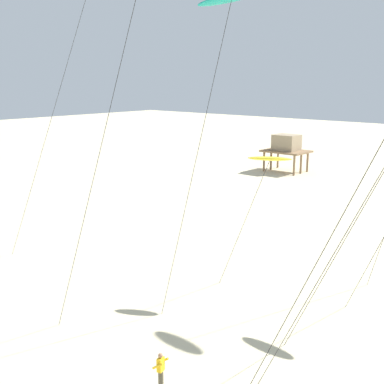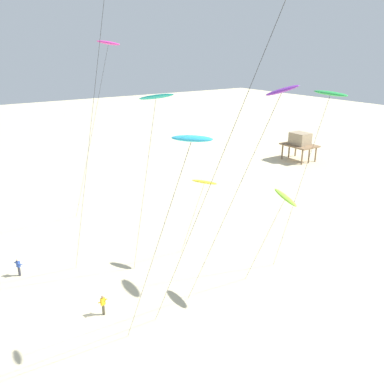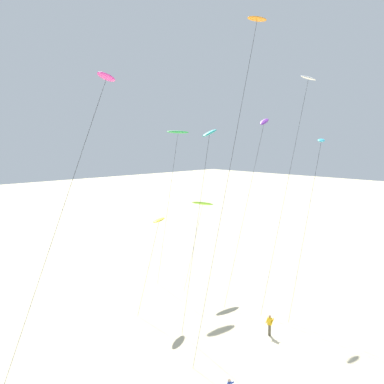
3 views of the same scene
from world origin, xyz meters
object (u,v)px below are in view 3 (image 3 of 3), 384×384
at_px(kite_yellow, 159,221).
at_px(kite_lime, 203,204).
at_px(kite_green, 178,133).
at_px(kite_teal, 209,135).
at_px(kite_magenta, 105,80).
at_px(kite_orange, 256,25).
at_px(kite_purple, 264,125).
at_px(kite_white, 308,81).
at_px(kite_cyan, 321,143).
at_px(kite_flyer_middle, 270,325).

height_order(kite_yellow, kite_lime, kite_lime).
bearing_deg(kite_yellow, kite_green, 37.16).
height_order(kite_teal, kite_magenta, kite_magenta).
xyz_separation_m(kite_teal, kite_orange, (1.31, -3.62, 8.29)).
xyz_separation_m(kite_orange, kite_magenta, (-10.90, 4.25, -4.65)).
height_order(kite_purple, kite_magenta, kite_magenta).
distance_m(kite_lime, kite_magenta, 20.58).
relative_size(kite_white, kite_purple, 1.23).
distance_m(kite_cyan, kite_magenta, 21.16).
distance_m(kite_teal, kite_purple, 10.39).
relative_size(kite_yellow, kite_orange, 0.33).
distance_m(kite_teal, kite_orange, 9.14).
distance_m(kite_white, kite_flyer_middle, 23.90).
bearing_deg(kite_lime, kite_white, -52.24).
bearing_deg(kite_purple, kite_lime, 124.69).
bearing_deg(kite_cyan, kite_purple, 94.11).
bearing_deg(kite_lime, kite_flyer_middle, -113.33).
bearing_deg(kite_green, kite_cyan, -75.53).
bearing_deg(kite_cyan, kite_orange, 177.17).
xyz_separation_m(kite_lime, kite_cyan, (3.97, -11.32, 6.48)).
bearing_deg(kite_cyan, kite_green, 104.47).
distance_m(kite_yellow, kite_white, 20.16).
relative_size(kite_teal, kite_magenta, 0.82).
xyz_separation_m(kite_orange, kite_cyan, (9.26, -0.46, -9.03)).
bearing_deg(kite_lime, kite_yellow, -165.44).
relative_size(kite_teal, kite_white, 0.76).
distance_m(kite_green, kite_magenta, 19.63).
xyz_separation_m(kite_purple, kite_magenta, (-19.71, -1.52, 2.67)).
bearing_deg(kite_white, kite_magenta, 175.86).
bearing_deg(kite_cyan, kite_flyer_middle, -170.49).
bearing_deg(kite_cyan, kite_yellow, 141.31).
relative_size(kite_purple, kite_lime, 1.94).
height_order(kite_cyan, kite_flyer_middle, kite_cyan).
relative_size(kite_yellow, kite_purple, 0.47).
relative_size(kite_teal, kite_green, 1.01).
bearing_deg(kite_cyan, kite_white, 51.83).
distance_m(kite_white, kite_orange, 12.34).
distance_m(kite_orange, kite_flyer_middle, 23.28).
bearing_deg(kite_magenta, kite_teal, -3.74).
relative_size(kite_orange, kite_flyer_middle, 14.90).
relative_size(kite_lime, kite_flyer_middle, 5.43).
bearing_deg(kite_teal, kite_white, -4.43).
bearing_deg(kite_orange, kite_white, 12.63).
height_order(kite_lime, kite_flyer_middle, kite_lime).
height_order(kite_teal, kite_yellow, kite_teal).
bearing_deg(kite_teal, kite_magenta, 176.26).
height_order(kite_teal, kite_lime, kite_teal).
height_order(kite_lime, kite_green, kite_green).
bearing_deg(kite_yellow, kite_orange, -74.94).
bearing_deg(kite_green, kite_flyer_middle, -108.52).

